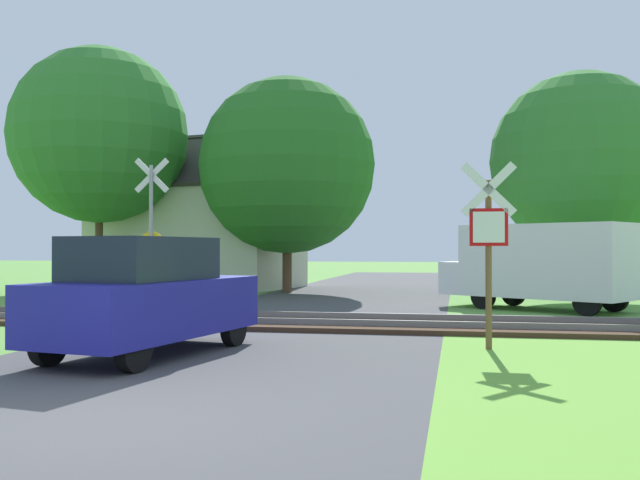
{
  "coord_description": "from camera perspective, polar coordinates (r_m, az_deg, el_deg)",
  "views": [
    {
      "loc": [
        3.51,
        -5.71,
        1.61
      ],
      "look_at": [
        0.5,
        9.84,
        1.8
      ],
      "focal_mm": 40.0,
      "sensor_mm": 36.0,
      "label": 1
    }
  ],
  "objects": [
    {
      "name": "tree_left",
      "position": [
        28.68,
        -17.23,
        7.99
      ],
      "size": [
        6.7,
        6.7,
        9.27
      ],
      "color": "#513823",
      "rests_on": "ground"
    },
    {
      "name": "ground_plane",
      "position": [
        6.9,
        -20.66,
        -14.15
      ],
      "size": [
        160.0,
        160.0,
        0.0
      ],
      "primitive_type": "plane",
      "color": "#5B933D"
    },
    {
      "name": "road_asphalt",
      "position": [
        8.63,
        -13.54,
        -11.41
      ],
      "size": [
        6.5,
        80.0,
        0.01
      ],
      "primitive_type": "cube",
      "color": "#424244",
      "rests_on": "ground"
    },
    {
      "name": "stop_sign_near",
      "position": [
        11.66,
        13.34,
        -0.04
      ],
      "size": [
        0.88,
        0.14,
        2.99
      ],
      "rotation": [
        0.0,
        0.0,
        3.15
      ],
      "color": "brown",
      "rests_on": "ground"
    },
    {
      "name": "crossing_sign_far",
      "position": [
        18.22,
        -13.35,
        0.87
      ],
      "size": [
        0.87,
        0.18,
        3.88
      ],
      "rotation": [
        0.0,
        0.0,
        0.14
      ],
      "color": "#9E9EA5",
      "rests_on": "ground"
    },
    {
      "name": "parked_car",
      "position": [
        11.04,
        -13.62,
        -4.39
      ],
      "size": [
        2.34,
        4.23,
        1.78
      ],
      "rotation": [
        0.0,
        0.0,
        -0.18
      ],
      "color": "navy",
      "rests_on": "ground"
    },
    {
      "name": "tree_center",
      "position": [
        26.3,
        -2.65,
        5.96
      ],
      "size": [
        6.47,
        6.47,
        7.89
      ],
      "color": "#513823",
      "rests_on": "ground"
    },
    {
      "name": "house",
      "position": [
        30.08,
        -9.74,
        0.53
      ],
      "size": [
        9.08,
        6.62,
        6.35
      ],
      "rotation": [
        0.0,
        0.0,
        -0.18
      ],
      "color": "beige",
      "rests_on": "ground"
    },
    {
      "name": "rail_track",
      "position": [
        15.05,
        -2.61,
        -6.61
      ],
      "size": [
        60.0,
        2.6,
        0.22
      ],
      "color": "#422D1E",
      "rests_on": "ground"
    },
    {
      "name": "tree_right",
      "position": [
        23.68,
        20.11,
        5.97
      ],
      "size": [
        5.52,
        5.52,
        7.1
      ],
      "color": "#513823",
      "rests_on": "ground"
    },
    {
      "name": "mail_truck",
      "position": [
        19.53,
        17.26,
        -1.75
      ],
      "size": [
        5.09,
        4.29,
        2.24
      ],
      "rotation": [
        0.0,
        0.0,
        0.97
      ],
      "color": "white",
      "rests_on": "ground"
    }
  ]
}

